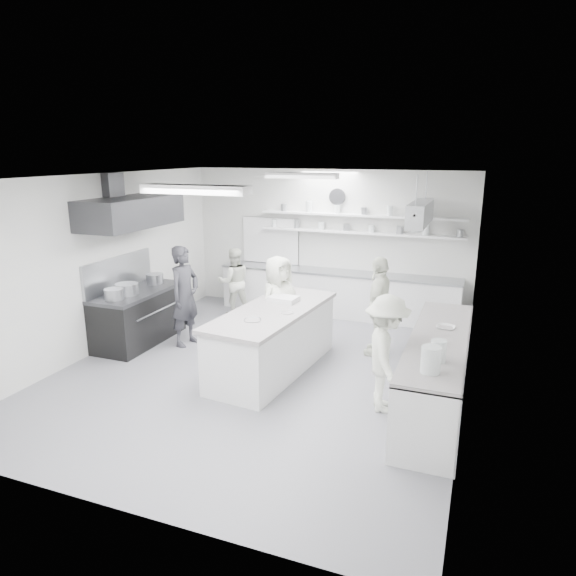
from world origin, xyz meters
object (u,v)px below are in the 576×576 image
(prep_island, at_px, (273,341))
(cook_back, at_px, (234,282))
(back_counter, at_px, (336,294))
(cook_stove, at_px, (185,296))
(stove, at_px, (139,318))
(right_counter, at_px, (437,373))

(prep_island, bearing_deg, cook_back, 133.78)
(back_counter, bearing_deg, cook_stove, -128.01)
(back_counter, bearing_deg, stove, -136.01)
(cook_stove, bearing_deg, cook_back, 8.27)
(right_counter, height_order, prep_island, prep_island)
(stove, bearing_deg, prep_island, -6.41)
(cook_stove, bearing_deg, stove, 111.25)
(back_counter, xyz_separation_m, cook_back, (-2.03, -0.72, 0.25))
(stove, height_order, cook_back, cook_back)
(right_counter, distance_m, cook_stove, 4.48)
(stove, distance_m, prep_island, 2.76)
(prep_island, bearing_deg, right_counter, -0.91)
(prep_island, bearing_deg, cook_stove, 170.77)
(back_counter, distance_m, prep_island, 3.11)
(stove, relative_size, back_counter, 0.36)
(back_counter, bearing_deg, prep_island, -92.87)
(right_counter, distance_m, prep_island, 2.52)
(right_counter, height_order, cook_back, cook_back)
(cook_back, bearing_deg, stove, 31.70)
(right_counter, xyz_separation_m, cook_back, (-4.38, 2.68, 0.24))
(cook_back, bearing_deg, back_counter, 163.91)
(right_counter, height_order, cook_stove, cook_stove)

